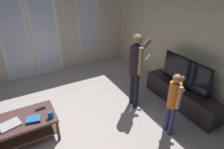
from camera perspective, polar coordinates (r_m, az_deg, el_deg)
ground_plane at (r=3.58m, az=-13.26°, el=-18.04°), size 5.51×5.43×0.02m
wall_back_with_doors at (r=5.30m, az=-23.26°, el=13.33°), size 5.51×0.09×2.82m
wall_right_plain at (r=4.19m, az=22.91°, el=10.33°), size 0.06×5.43×2.79m
coffee_table at (r=3.55m, az=-25.48°, el=-13.56°), size 1.10×0.64×0.44m
tv_stand at (r=4.32m, az=19.87°, el=-6.02°), size 0.40×1.76×0.44m
flat_screen_tv at (r=4.05m, az=21.05°, el=0.33°), size 0.08×1.12×0.63m
person_adult at (r=3.72m, az=7.26°, el=2.63°), size 0.58×0.42×1.56m
person_child at (r=3.29m, az=17.95°, el=-7.20°), size 0.43×0.32×1.17m
laptop_closed at (r=3.42m, az=-28.25°, el=-13.16°), size 0.35×0.29×0.03m
cup_near_edge at (r=3.30m, az=-17.91°, el=-11.36°), size 0.09×0.09×0.12m
tv_remote_black at (r=3.56m, az=-20.64°, el=-9.60°), size 0.17×0.06×0.02m
book_stack at (r=3.36m, az=-22.48°, el=-12.24°), size 0.25×0.21×0.05m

